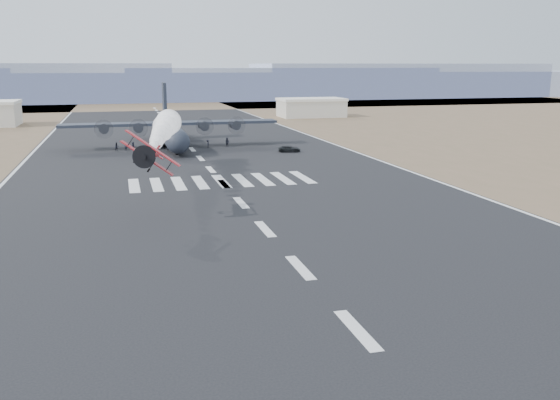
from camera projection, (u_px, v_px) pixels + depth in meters
name	position (u px, v px, depth m)	size (l,w,h in m)	color
ground	(357.00, 330.00, 36.51)	(500.00, 500.00, 0.00)	black
scrub_far	(151.00, 104.00, 253.01)	(500.00, 80.00, 0.00)	brown
runway_markings	(211.00, 170.00, 92.98)	(60.00, 260.00, 0.01)	silver
ridge_seg_d	(147.00, 86.00, 279.81)	(150.00, 50.00, 13.00)	#8994AE
ridge_seg_e	(279.00, 83.00, 296.16)	(150.00, 50.00, 15.00)	#8994AE
ridge_seg_f	(398.00, 80.00, 312.50)	(150.00, 50.00, 17.00)	#8994AE
ridge_seg_g	(504.00, 83.00, 329.51)	(150.00, 50.00, 13.00)	#8994AE
hangar_right	(311.00, 107.00, 188.76)	(20.50, 12.50, 5.90)	#B2AD9F
aerobatic_biplane	(150.00, 155.00, 61.40)	(5.55, 5.98, 5.02)	red
smoke_trail	(166.00, 125.00, 89.32)	(6.97, 35.12, 4.13)	white
transport_aircraft	(170.00, 130.00, 119.69)	(42.54, 35.10, 12.34)	#222833
support_vehicle	(289.00, 149.00, 111.92)	(1.94, 4.20, 1.17)	black
crew_a	(168.00, 147.00, 113.40)	(0.57, 0.47, 1.56)	black
crew_b	(227.00, 142.00, 118.62)	(0.90, 0.56, 1.86)	black
crew_c	(208.00, 144.00, 117.57)	(1.02, 0.47, 1.58)	black
crew_d	(176.00, 148.00, 110.07)	(1.10, 0.56, 1.87)	black
crew_e	(133.00, 146.00, 114.31)	(0.77, 0.47, 1.57)	black
crew_f	(157.00, 145.00, 115.91)	(1.44, 0.47, 1.55)	black
crew_g	(126.00, 146.00, 113.73)	(0.60, 0.50, 1.65)	black
crew_h	(117.00, 147.00, 113.17)	(0.80, 0.49, 1.64)	black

